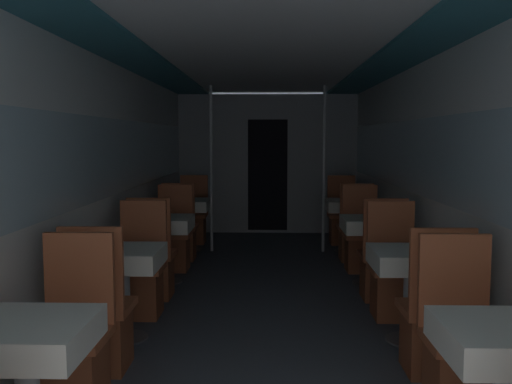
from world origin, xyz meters
name	(u,v)px	position (x,y,z in m)	size (l,w,h in m)	color
wall_left	(108,180)	(-1.47, 3.65, 1.16)	(0.05, 10.09, 2.25)	silver
wall_right	(427,180)	(1.47, 3.65, 1.16)	(0.05, 10.09, 2.25)	silver
ceiling_panel	(267,55)	(0.00, 3.65, 2.29)	(2.94, 10.09, 0.07)	silver
bulkhead_far	(268,164)	(0.00, 7.69, 1.12)	(2.88, 0.09, 2.25)	gray
dining_table_left_0	(26,347)	(-1.10, 0.93, 0.59)	(0.59, 0.59, 0.71)	#4C4C51
chair_left_far_0	(72,358)	(-1.10, 1.53, 0.30)	(0.41, 0.41, 0.99)	brown
dining_table_left_1	(122,264)	(-1.10, 2.66, 0.59)	(0.59, 0.59, 0.71)	#4C4C51
chair_left_near_1	(100,327)	(-1.10, 2.06, 0.30)	(0.41, 0.41, 0.99)	brown
chair_left_far_1	(141,282)	(-1.10, 3.26, 0.30)	(0.41, 0.41, 0.99)	brown
dining_table_left_2	(164,228)	(-1.10, 4.39, 0.59)	(0.59, 0.59, 0.71)	#4C4C51
chair_left_near_2	(153,268)	(-1.10, 3.79, 0.30)	(0.41, 0.41, 0.99)	brown
chair_left_far_2	(174,245)	(-1.10, 4.99, 0.30)	(0.41, 0.41, 0.99)	brown
dining_table_left_3	(187,208)	(-1.10, 6.12, 0.59)	(0.59, 0.59, 0.71)	#4C4C51
chair_left_near_3	(181,237)	(-1.10, 5.52, 0.30)	(0.41, 0.41, 0.99)	brown
chair_left_far_3	(193,223)	(-1.10, 6.71, 0.30)	(0.41, 0.41, 0.99)	brown
support_pole_left_3	(211,169)	(-0.76, 6.12, 1.12)	(0.04, 0.04, 2.25)	silver
dining_table_right_0	(507,351)	(1.10, 0.93, 0.59)	(0.59, 0.59, 0.71)	#4C4C51
chair_right_far_0	(460,361)	(1.10, 1.53, 0.30)	(0.41, 0.41, 0.99)	brown
dining_table_right_1	(412,266)	(1.10, 2.66, 0.59)	(0.59, 0.59, 0.71)	#4C4C51
chair_right_near_1	(433,329)	(1.10, 2.06, 0.30)	(0.41, 0.41, 0.99)	brown
chair_right_far_1	(393,283)	(1.10, 3.26, 0.30)	(0.41, 0.41, 0.99)	brown
dining_table_right_2	(371,229)	(1.10, 4.39, 0.59)	(0.59, 0.59, 0.71)	#4C4C51
chair_right_near_2	(381,269)	(1.10, 3.79, 0.30)	(0.41, 0.41, 0.99)	brown
chair_right_far_2	(361,245)	(1.10, 4.99, 0.30)	(0.41, 0.41, 0.99)	brown
dining_table_right_3	(348,209)	(1.10, 6.12, 0.59)	(0.59, 0.59, 0.71)	#4C4C51
chair_right_near_3	(354,237)	(1.10, 5.52, 0.30)	(0.41, 0.41, 0.99)	brown
chair_right_far_3	(342,223)	(1.10, 6.71, 0.30)	(0.41, 0.41, 0.99)	brown
support_pole_right_3	(324,169)	(0.76, 6.12, 1.12)	(0.04, 0.04, 2.25)	silver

